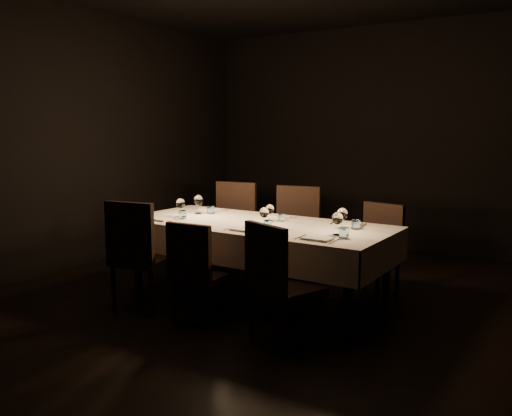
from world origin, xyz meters
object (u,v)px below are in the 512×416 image
Objects in this scene: chair_near_center at (196,268)px; chair_far_left at (231,224)px; chair_far_center at (294,230)px; chair_far_right at (377,245)px; dining_table at (256,231)px; chair_near_right at (277,279)px; chair_near_left at (138,251)px.

chair_far_left is at bearing -69.15° from chair_near_center.
chair_near_center is 1.69m from chair_far_left.
chair_near_center is at bearing -102.22° from chair_far_center.
chair_near_center is 0.96× the size of chair_far_right.
dining_table is 0.79m from chair_near_center.
chair_far_left is at bearing 137.32° from dining_table.
chair_far_left is 1.01× the size of chair_far_center.
chair_near_right is at bearing -85.04° from chair_far_right.
chair_far_left is (-0.83, 0.76, -0.13)m from dining_table.
chair_far_left is at bearing -96.93° from chair_near_left.
chair_near_center is 0.81m from chair_near_right.
dining_table is at bearing -27.96° from chair_near_right.
chair_near_right is 2.19m from chair_far_left.
chair_near_left reaches higher than dining_table.
chair_far_center is (0.76, 0.09, -0.00)m from chair_far_left.
chair_far_center reaches higher than chair_near_left.
chair_near_center is (-0.10, -0.76, -0.20)m from dining_table.
chair_near_left is 2.27m from chair_far_right.
dining_table is 1.21m from chair_far_right.
chair_far_center is at bearing -122.68° from chair_near_left.
dining_table is at bearing -143.82° from chair_near_left.
chair_far_left is at bearing -167.41° from chair_far_right.
chair_far_right is at bearing -75.83° from chair_near_right.
chair_near_right is at bearing -48.44° from dining_table.
chair_far_center is at bearing -3.00° from chair_far_left.
chair_near_left is (-0.75, -0.77, -0.14)m from dining_table.
chair_far_center reaches higher than chair_far_right.
dining_table is 2.78× the size of chair_far_right.
chair_near_center is at bearing -97.74° from dining_table.
dining_table is 1.13m from chair_far_left.
chair_far_right is at bearing -145.85° from chair_near_left.
chair_near_right is (0.71, -0.80, -0.16)m from dining_table.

